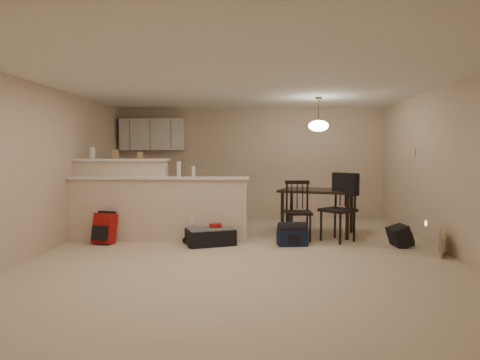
# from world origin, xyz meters

# --- Properties ---
(room) EXTENTS (7.00, 7.02, 2.50)m
(room) POSITION_xyz_m (0.00, 0.00, 1.25)
(room) COLOR beige
(room) RESTS_ON ground
(breakfast_bar) EXTENTS (3.08, 0.58, 1.39)m
(breakfast_bar) POSITION_xyz_m (-1.76, 0.98, 0.61)
(breakfast_bar) COLOR beige
(breakfast_bar) RESTS_ON ground
(upper_cabinets) EXTENTS (1.40, 0.34, 0.70)m
(upper_cabinets) POSITION_xyz_m (-2.20, 3.32, 1.90)
(upper_cabinets) COLOR white
(upper_cabinets) RESTS_ON room
(kitchen_counter) EXTENTS (1.80, 0.60, 0.90)m
(kitchen_counter) POSITION_xyz_m (-2.00, 3.19, 0.45)
(kitchen_counter) COLOR white
(kitchen_counter) RESTS_ON ground
(thermostat) EXTENTS (0.02, 0.12, 0.12)m
(thermostat) POSITION_xyz_m (2.98, 1.55, 1.50)
(thermostat) COLOR beige
(thermostat) RESTS_ON room
(jar) EXTENTS (0.10, 0.10, 0.20)m
(jar) POSITION_xyz_m (-2.70, 1.12, 1.49)
(jar) COLOR silver
(jar) RESTS_ON breakfast_bar
(cereal_box) EXTENTS (0.10, 0.07, 0.16)m
(cereal_box) POSITION_xyz_m (-2.30, 1.12, 1.47)
(cereal_box) COLOR #97784E
(cereal_box) RESTS_ON breakfast_bar
(small_box) EXTENTS (0.08, 0.06, 0.12)m
(small_box) POSITION_xyz_m (-1.86, 1.12, 1.45)
(small_box) COLOR #97784E
(small_box) RESTS_ON breakfast_bar
(bottle_a) EXTENTS (0.07, 0.07, 0.26)m
(bottle_a) POSITION_xyz_m (-1.14, 0.90, 1.22)
(bottle_a) COLOR silver
(bottle_a) RESTS_ON breakfast_bar
(bottle_b) EXTENTS (0.06, 0.06, 0.18)m
(bottle_b) POSITION_xyz_m (-0.89, 0.90, 1.18)
(bottle_b) COLOR silver
(bottle_b) RESTS_ON breakfast_bar
(dining_table) EXTENTS (1.53, 1.24, 0.83)m
(dining_table) POSITION_xyz_m (1.28, 1.60, 0.73)
(dining_table) COLOR black
(dining_table) RESTS_ON ground
(pendant_lamp) EXTENTS (0.36, 0.36, 0.62)m
(pendant_lamp) POSITION_xyz_m (1.28, 1.60, 1.99)
(pendant_lamp) COLOR brown
(pendant_lamp) RESTS_ON room
(dining_chair_near) EXTENTS (0.46, 0.44, 1.01)m
(dining_chair_near) POSITION_xyz_m (0.88, 1.02, 0.51)
(dining_chair_near) COLOR black
(dining_chair_near) RESTS_ON ground
(dining_chair_far) EXTENTS (0.68, 0.68, 1.13)m
(dining_chair_far) POSITION_xyz_m (1.54, 0.98, 0.56)
(dining_chair_far) COLOR black
(dining_chair_far) RESTS_ON ground
(suitcase) EXTENTS (0.88, 0.73, 0.25)m
(suitcase) POSITION_xyz_m (-0.58, 0.61, 0.13)
(suitcase) COLOR black
(suitcase) RESTS_ON ground
(red_backpack) EXTENTS (0.37, 0.28, 0.50)m
(red_backpack) POSITION_xyz_m (-2.33, 0.61, 0.25)
(red_backpack) COLOR #A21412
(red_backpack) RESTS_ON ground
(navy_duffel) EXTENTS (0.50, 0.31, 0.26)m
(navy_duffel) POSITION_xyz_m (0.75, 0.61, 0.13)
(navy_duffel) COLOR #101C34
(navy_duffel) RESTS_ON ground
(black_daypack) EXTENTS (0.29, 0.39, 0.32)m
(black_daypack) POSITION_xyz_m (2.46, 0.61, 0.16)
(black_daypack) COLOR black
(black_daypack) RESTS_ON ground
(cardboard_sheet) EXTENTS (0.17, 0.46, 0.36)m
(cardboard_sheet) POSITION_xyz_m (2.85, 0.00, 0.18)
(cardboard_sheet) COLOR #97784E
(cardboard_sheet) RESTS_ON ground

